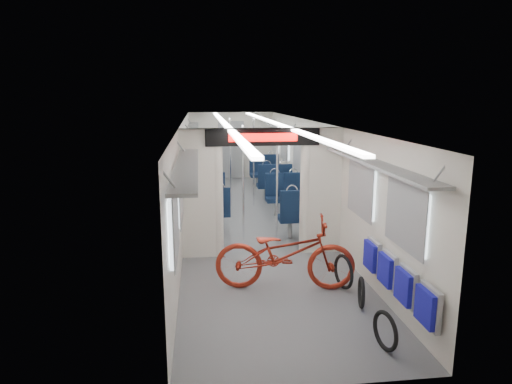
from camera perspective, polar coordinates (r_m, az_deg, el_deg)
The scene contains 14 objects.
carriage at distance 9.84m, azimuth -0.61°, elevation 4.04°, with size 12.00×12.02×2.31m.
bicycle at distance 6.87m, azimuth 3.63°, elevation -7.70°, with size 0.73×2.09×1.10m, color #9E2717.
flip_bench at distance 6.18m, azimuth 17.12°, elevation -10.22°, with size 0.12×2.07×0.47m.
bike_hoop_a at distance 5.63m, azimuth 15.83°, elevation -16.58°, with size 0.47×0.47×0.05m, color black.
bike_hoop_b at distance 6.55m, azimuth 13.02°, elevation -12.34°, with size 0.44×0.44×0.05m, color black.
bike_hoop_c at distance 7.08m, azimuth 10.87°, elevation -9.95°, with size 0.53×0.53×0.05m, color black.
seat_bay_near_left at distance 10.52m, azimuth -6.03°, elevation -0.83°, with size 0.90×2.04×1.09m.
seat_bay_near_right at distance 10.19m, azimuth 4.60°, elevation -1.11°, with size 0.93×2.18×1.13m.
seat_bay_far_left at distance 13.90m, azimuth -6.31°, elevation 2.23°, with size 0.88×1.95×1.06m.
seat_bay_far_right at distance 13.54m, azimuth 1.66°, elevation 2.20°, with size 0.94×2.22×1.14m.
stanchion_near_left at distance 9.02m, azimuth -1.60°, elevation 1.05°, with size 0.04×0.04×2.30m, color silver.
stanchion_near_right at distance 8.92m, azimuth 2.64°, elevation 0.92°, with size 0.04×0.04×2.30m, color silver.
stanchion_far_left at distance 11.86m, azimuth -3.22°, elevation 3.66°, with size 0.04×0.04×2.30m, color silver.
stanchion_far_right at distance 11.88m, azimuth -0.29°, elevation 3.70°, with size 0.04×0.04×2.30m, color silver.
Camera 1 is at (-1.09, -9.95, 2.86)m, focal length 32.00 mm.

